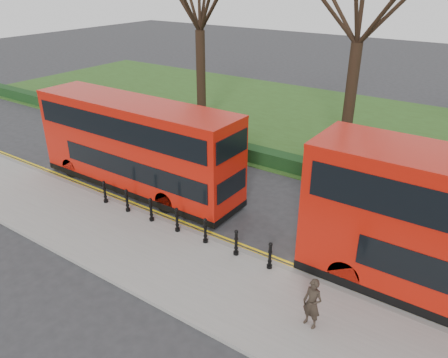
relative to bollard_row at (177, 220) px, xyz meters
The scene contains 10 objects.
ground 1.60m from the bollard_row, 67.67° to the left, with size 120.00×120.00×0.00m, color #28282B.
pavement 1.83m from the bollard_row, 71.43° to the right, with size 60.00×4.00×0.15m, color gray.
kerb 0.87m from the bollard_row, 32.26° to the left, with size 60.00×0.25×0.16m, color slate.
grass_verge 16.37m from the bollard_row, 88.06° to the left, with size 60.00×18.00×0.06m, color #2B4A18.
hedge 8.17m from the bollard_row, 86.11° to the left, with size 60.00×0.90×0.80m, color black.
yellow_line_outer 1.07m from the bollard_row, 49.54° to the left, with size 60.00×0.10×0.01m, color yellow.
yellow_line_inner 1.20m from the bollard_row, 56.88° to the left, with size 60.00×0.10×0.01m, color yellow.
bollard_row is the anchor object (origin of this frame).
bus_lead 4.99m from the bollard_row, 152.99° to the left, with size 10.78×2.48×4.29m.
pedestrian 6.78m from the bollard_row, 14.64° to the right, with size 0.59×0.39×1.61m, color #2C231B.
Camera 1 is at (9.48, -12.51, 9.59)m, focal length 35.00 mm.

